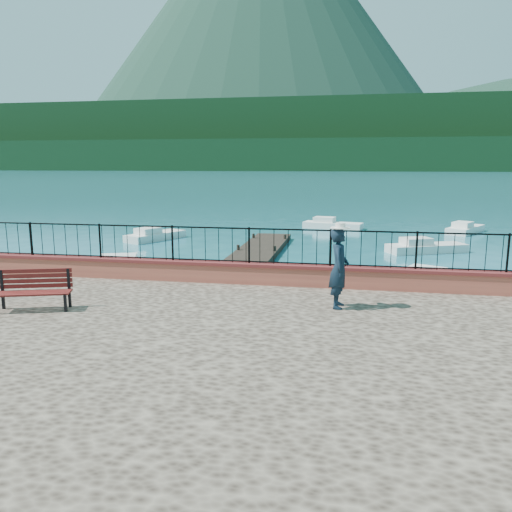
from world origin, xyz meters
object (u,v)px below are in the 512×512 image
(park_bench, at_px, (34,298))
(boat_4, at_px, (333,223))
(boat_1, at_px, (440,280))
(boat_3, at_px, (156,233))
(boat_5, at_px, (466,227))
(boat_0, at_px, (134,264))
(person, at_px, (339,268))
(boat_2, at_px, (427,245))

(park_bench, xyz_separation_m, boat_4, (5.91, 25.10, -1.08))
(boat_1, bearing_deg, boat_3, 174.09)
(park_bench, bearing_deg, boat_5, 41.88)
(boat_3, bearing_deg, boat_0, -138.24)
(boat_3, distance_m, boat_5, 19.86)
(boat_5, bearing_deg, boat_3, 139.60)
(boat_0, relative_size, boat_1, 1.16)
(person, bearing_deg, boat_3, 36.44)
(boat_0, xyz_separation_m, boat_1, (11.95, -0.75, 0.00))
(boat_0, bearing_deg, person, -61.85)
(boat_1, bearing_deg, park_bench, -113.37)
(park_bench, bearing_deg, boat_2, 38.88)
(person, bearing_deg, boat_5, -16.05)
(park_bench, bearing_deg, boat_3, 86.00)
(boat_5, bearing_deg, boat_4, 115.84)
(park_bench, height_order, boat_1, park_bench)
(park_bench, relative_size, boat_2, 0.43)
(boat_2, distance_m, boat_3, 15.26)
(person, relative_size, boat_3, 0.48)
(person, relative_size, boat_2, 0.46)
(boat_0, distance_m, boat_1, 11.97)
(boat_3, bearing_deg, boat_2, -70.20)
(person, distance_m, boat_4, 23.71)
(person, relative_size, boat_5, 0.49)
(boat_3, distance_m, boat_4, 12.47)
(person, distance_m, boat_3, 19.87)
(park_bench, relative_size, boat_5, 0.45)
(boat_3, xyz_separation_m, boat_4, (10.18, 7.20, 0.00))
(park_bench, distance_m, boat_2, 19.70)
(park_bench, bearing_deg, boat_4, 59.34)
(boat_0, bearing_deg, boat_4, 44.73)
(park_bench, height_order, boat_3, park_bench)
(boat_4, bearing_deg, boat_3, -131.58)
(park_bench, distance_m, person, 6.95)
(boat_2, bearing_deg, boat_3, 150.86)
(boat_0, xyz_separation_m, boat_3, (-2.56, 8.79, 0.00))
(park_bench, distance_m, boat_4, 25.80)
(boat_1, bearing_deg, boat_4, 131.93)
(boat_1, height_order, boat_2, same)
(park_bench, relative_size, boat_3, 0.45)
(boat_4, distance_m, boat_5, 8.61)
(boat_1, xyz_separation_m, boat_4, (-4.33, 16.74, 0.00))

